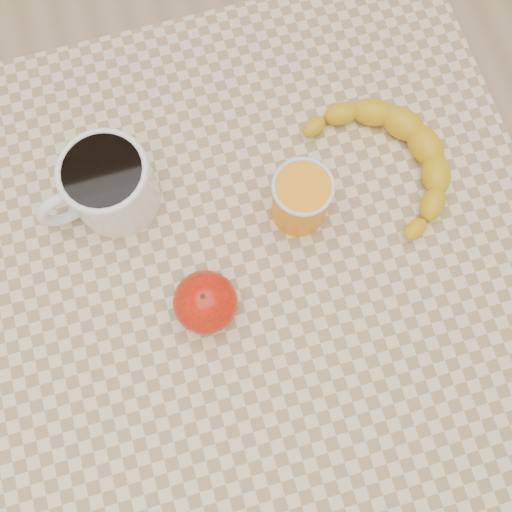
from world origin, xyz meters
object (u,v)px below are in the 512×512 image
object	(u,v)px
table	(256,275)
orange_juice_glass	(301,199)
banana	(389,161)
apple	(205,302)
coffee_mug	(107,185)

from	to	relation	value
table	orange_juice_glass	world-z (taller)	orange_juice_glass
orange_juice_glass	banana	distance (m)	0.14
banana	table	bearing A→B (deg)	-174.25
apple	banana	bearing A→B (deg)	23.03
banana	coffee_mug	bearing A→B (deg)	156.51
orange_juice_glass	apple	size ratio (longest dim) A/B	1.09
coffee_mug	apple	size ratio (longest dim) A/B	2.02
table	coffee_mug	distance (m)	0.25
table	banana	xyz separation A→B (m)	(0.21, 0.08, 0.11)
table	apple	distance (m)	0.15
coffee_mug	table	bearing A→B (deg)	-40.45
orange_juice_glass	table	bearing A→B (deg)	-146.09
apple	orange_juice_glass	bearing A→B (deg)	31.69
apple	banana	xyz separation A→B (m)	(0.29, 0.12, -0.02)
coffee_mug	apple	xyz separation A→B (m)	(0.08, -0.18, -0.02)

